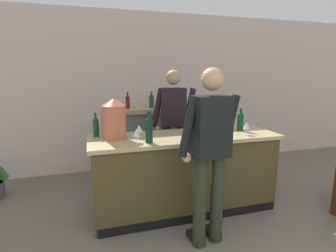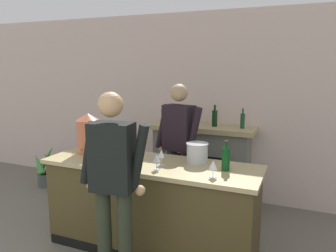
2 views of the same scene
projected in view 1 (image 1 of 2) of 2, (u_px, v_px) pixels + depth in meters
The scene contains 15 objects.
wall_back_panel at pixel (151, 92), 4.74m from camera, with size 12.00×0.07×2.75m.
bar_counter at pixel (185, 173), 3.29m from camera, with size 2.30×0.74×0.98m.
fireplace_stone at pixel (162, 138), 4.69m from camera, with size 1.53×0.52×1.44m.
person_customer at pixel (210, 151), 2.52m from camera, with size 0.66×0.34×1.77m.
person_bartender at pixel (173, 125), 3.83m from camera, with size 0.65×0.37×1.77m.
copper_dispenser at pixel (114, 119), 2.99m from camera, with size 0.28×0.31×0.46m.
ice_bucket_steel at pixel (212, 122), 3.47m from camera, with size 0.23×0.23×0.21m.
wine_bottle_rose_blush at pixel (149, 129), 2.82m from camera, with size 0.08×0.08×0.34m.
wine_bottle_port_short at pixel (96, 126), 3.09m from camera, with size 0.07×0.07×0.29m.
wine_bottle_burgundy_dark at pixel (240, 120), 3.43m from camera, with size 0.08×0.08×0.29m.
wine_glass_front_left at pixel (137, 133), 2.83m from camera, with size 0.09×0.09×0.15m.
wine_glass_back_row at pixel (246, 126), 3.19m from camera, with size 0.08×0.08×0.16m.
wine_glass_mid_counter at pixel (204, 129), 3.04m from camera, with size 0.07×0.07×0.16m.
wine_glass_near_bucket at pixel (197, 126), 3.18m from camera, with size 0.07×0.07×0.16m.
wine_glass_front_right at pixel (139, 129), 3.05m from camera, with size 0.08×0.08×0.15m.
Camera 1 is at (-1.05, -0.22, 1.73)m, focal length 28.00 mm.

